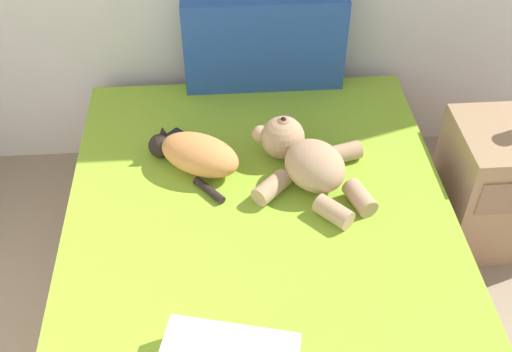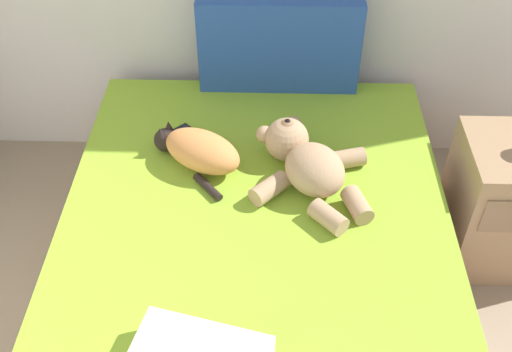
% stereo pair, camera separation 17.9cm
% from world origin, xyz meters
% --- Properties ---
extents(bed, '(1.53, 2.03, 0.49)m').
position_xyz_m(bed, '(1.66, 3.44, 0.24)').
color(bed, '#9E7A56').
rests_on(bed, ground_plane).
extents(patterned_cushion, '(0.74, 0.11, 0.45)m').
position_xyz_m(patterned_cushion, '(1.74, 4.37, 0.71)').
color(patterned_cushion, '#264C99').
rests_on(patterned_cushion, bed).
extents(cat, '(0.41, 0.39, 0.15)m').
position_xyz_m(cat, '(1.42, 3.81, 0.56)').
color(cat, '#D18447').
rests_on(cat, bed).
extents(teddy_bear, '(0.48, 0.59, 0.19)m').
position_xyz_m(teddy_bear, '(1.85, 3.73, 0.57)').
color(teddy_bear, tan).
rests_on(teddy_bear, bed).
extents(cell_phone, '(0.16, 0.16, 0.01)m').
position_xyz_m(cell_phone, '(1.30, 3.99, 0.49)').
color(cell_phone, black).
rests_on(cell_phone, bed).
extents(nightstand, '(0.49, 0.45, 0.61)m').
position_xyz_m(nightstand, '(2.75, 3.79, 0.30)').
color(nightstand, '#9E7A56').
rests_on(nightstand, ground_plane).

